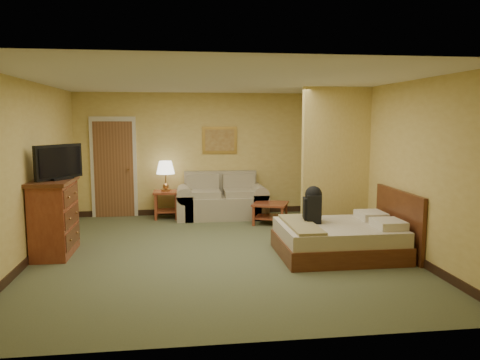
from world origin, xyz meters
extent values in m
plane|color=#4F5537|center=(0.00, 0.00, 0.00)|extent=(6.00, 6.00, 0.00)
plane|color=white|center=(0.00, 0.00, 2.60)|extent=(6.00, 6.00, 0.00)
cube|color=tan|center=(0.00, 3.00, 1.30)|extent=(5.50, 0.02, 2.60)
cube|color=tan|center=(-2.75, 0.00, 1.30)|extent=(0.02, 6.00, 2.60)
cube|color=tan|center=(2.75, 0.00, 1.30)|extent=(0.02, 6.00, 2.60)
cube|color=tan|center=(2.15, 0.93, 1.30)|extent=(1.20, 0.15, 2.60)
cube|color=beige|center=(-1.95, 2.97, 1.05)|extent=(0.94, 0.06, 2.10)
cube|color=brown|center=(-1.95, 2.96, 1.00)|extent=(0.80, 0.04, 2.00)
cylinder|color=#AB773E|center=(-1.65, 2.90, 1.00)|extent=(0.04, 0.12, 0.04)
cube|color=black|center=(0.00, 2.99, 0.06)|extent=(5.50, 0.02, 0.12)
cube|color=#9D9277|center=(0.28, 2.52, 0.23)|extent=(1.54, 0.83, 0.46)
cube|color=#9D9277|center=(0.28, 2.88, 0.70)|extent=(1.54, 0.20, 0.48)
cube|color=#9D9277|center=(-0.49, 2.52, 0.26)|extent=(0.33, 0.83, 0.52)
cube|color=#9D9277|center=(1.05, 2.52, 0.26)|extent=(0.33, 0.83, 0.52)
cube|color=maroon|center=(-0.87, 2.65, 0.55)|extent=(0.52, 0.52, 0.04)
cube|color=maroon|center=(-0.87, 2.65, 0.16)|extent=(0.43, 0.43, 0.03)
cube|color=maroon|center=(-1.08, 2.44, 0.26)|extent=(0.05, 0.05, 0.53)
cube|color=maroon|center=(-0.67, 2.44, 0.26)|extent=(0.05, 0.05, 0.53)
cube|color=maroon|center=(-1.08, 2.86, 0.26)|extent=(0.05, 0.05, 0.53)
cube|color=maroon|center=(-0.67, 2.86, 0.26)|extent=(0.05, 0.05, 0.53)
cylinder|color=#AB773E|center=(-0.87, 2.65, 0.59)|extent=(0.19, 0.19, 0.04)
cylinder|color=#AB773E|center=(-0.87, 2.65, 0.83)|extent=(0.03, 0.03, 0.31)
cone|color=white|center=(-0.87, 2.65, 1.06)|extent=(0.38, 0.38, 0.26)
cube|color=maroon|center=(1.17, 1.85, 0.40)|extent=(0.84, 0.84, 0.04)
cube|color=maroon|center=(1.17, 1.85, 0.14)|extent=(0.72, 0.72, 0.03)
cube|color=maroon|center=(0.89, 1.57, 0.19)|extent=(0.05, 0.05, 0.39)
cube|color=maroon|center=(1.44, 2.13, 0.19)|extent=(0.05, 0.05, 0.39)
cube|color=#B78E3F|center=(0.28, 2.98, 1.60)|extent=(0.74, 0.03, 0.58)
cube|color=#96612E|center=(0.28, 2.96, 1.60)|extent=(0.62, 0.02, 0.45)
cube|color=maroon|center=(-2.48, 0.19, 0.55)|extent=(0.50, 1.00, 1.10)
cube|color=#4D2311|center=(-2.48, 0.19, 1.12)|extent=(0.57, 1.08, 0.05)
cube|color=black|center=(-2.38, 0.19, 1.17)|extent=(0.39, 0.43, 0.03)
cube|color=black|center=(-2.38, 0.19, 1.42)|extent=(0.54, 0.74, 0.51)
cube|color=#4D2311|center=(1.75, -0.42, 0.13)|extent=(1.77, 1.42, 0.27)
cube|color=beige|center=(1.75, -0.42, 0.37)|extent=(1.72, 1.36, 0.21)
cube|color=#4D2311|center=(2.71, -0.42, 0.49)|extent=(0.06, 1.50, 0.97)
cube|color=beige|center=(2.40, -0.73, 0.53)|extent=(0.40, 0.49, 0.12)
cube|color=beige|center=(2.40, -0.11, 0.53)|extent=(0.40, 0.49, 0.12)
cube|color=olive|center=(1.17, -0.42, 0.50)|extent=(0.40, 1.33, 0.04)
cube|color=black|center=(1.42, -0.21, 0.69)|extent=(0.26, 0.35, 0.43)
sphere|color=black|center=(1.42, -0.21, 0.91)|extent=(0.26, 0.26, 0.26)
camera|label=1|loc=(-0.61, -7.02, 2.04)|focal=35.00mm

